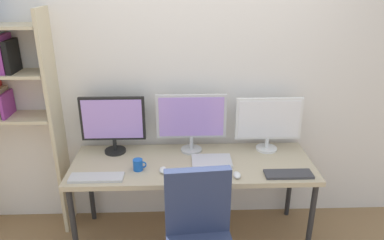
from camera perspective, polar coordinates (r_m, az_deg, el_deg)
name	(u,v)px	position (r m, az deg, el deg)	size (l,w,h in m)	color
wall_back	(191,81)	(3.16, -0.23, 6.04)	(4.35, 0.10, 2.60)	silver
desk	(192,168)	(3.01, 0.03, -7.52)	(1.95, 0.68, 0.74)	tan
monitor_left	(113,122)	(3.10, -12.23, -0.28)	(0.53, 0.18, 0.49)	black
monitor_center	(191,119)	(3.05, -0.10, 0.10)	(0.58, 0.18, 0.51)	silver
monitor_right	(269,122)	(3.15, 11.85, -0.24)	(0.56, 0.18, 0.47)	silver
keyboard_left	(96,177)	(2.85, -14.67, -8.67)	(0.40, 0.13, 0.02)	silver
keyboard_center	(193,176)	(2.78, 0.20, -8.70)	(0.37, 0.13, 0.02)	black
keyboard_right	(288,174)	(2.89, 14.81, -8.16)	(0.36, 0.13, 0.02)	#38383D
mouse_left_side	(237,175)	(2.80, 7.03, -8.50)	(0.06, 0.10, 0.03)	silver
mouse_right_side	(163,170)	(2.85, -4.54, -7.77)	(0.06, 0.10, 0.03)	silver
laptop_closed	(212,161)	(2.98, 3.08, -6.42)	(0.32, 0.22, 0.02)	silver
coffee_mug	(138,165)	(2.88, -8.38, -6.92)	(0.11, 0.08, 0.09)	blue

